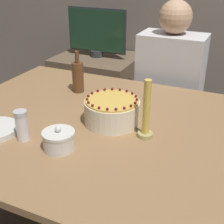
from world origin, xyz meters
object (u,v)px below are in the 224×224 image
(bottle, at_px, (78,77))
(candle, at_px, (146,115))
(sugar_shaker, at_px, (22,125))
(tv_monitor, at_px, (97,32))
(sugar_bowl, at_px, (59,140))
(person_man_blue_shirt, at_px, (168,105))
(cake, at_px, (112,111))

(bottle, bearing_deg, candle, -32.11)
(sugar_shaker, distance_m, tv_monitor, 1.39)
(sugar_bowl, distance_m, person_man_blue_shirt, 1.07)
(person_man_blue_shirt, bearing_deg, sugar_bowl, 80.62)
(candle, distance_m, tv_monitor, 1.37)
(person_man_blue_shirt, bearing_deg, bottle, 51.37)
(tv_monitor, bearing_deg, sugar_bowl, -68.93)
(cake, bearing_deg, sugar_bowl, -109.09)
(cake, bearing_deg, tv_monitor, 120.05)
(cake, relative_size, sugar_bowl, 1.95)
(cake, relative_size, candle, 0.98)
(sugar_bowl, height_order, tv_monitor, tv_monitor)
(cake, distance_m, person_man_blue_shirt, 0.79)
(candle, xyz_separation_m, tv_monitor, (-0.79, 1.11, 0.05))
(sugar_shaker, xyz_separation_m, candle, (0.44, 0.23, 0.03))
(cake, bearing_deg, sugar_shaker, -133.40)
(cake, distance_m, candle, 0.19)
(cake, xyz_separation_m, person_man_blue_shirt, (0.07, 0.74, -0.27))
(person_man_blue_shirt, bearing_deg, sugar_shaker, 71.70)
(sugar_bowl, xyz_separation_m, bottle, (-0.22, 0.53, 0.05))
(tv_monitor, bearing_deg, person_man_blue_shirt, -24.81)
(candle, bearing_deg, sugar_bowl, -140.77)
(cake, height_order, sugar_shaker, sugar_shaker)
(sugar_bowl, bearing_deg, candle, 39.23)
(tv_monitor, bearing_deg, candle, -54.73)
(sugar_bowl, relative_size, candle, 0.50)
(person_man_blue_shirt, bearing_deg, candle, 97.43)
(bottle, xyz_separation_m, tv_monitor, (-0.29, 0.80, 0.06))
(sugar_bowl, distance_m, tv_monitor, 1.44)
(sugar_shaker, xyz_separation_m, tv_monitor, (-0.35, 1.34, 0.08))
(cake, height_order, bottle, bottle)
(candle, relative_size, person_man_blue_shirt, 0.21)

